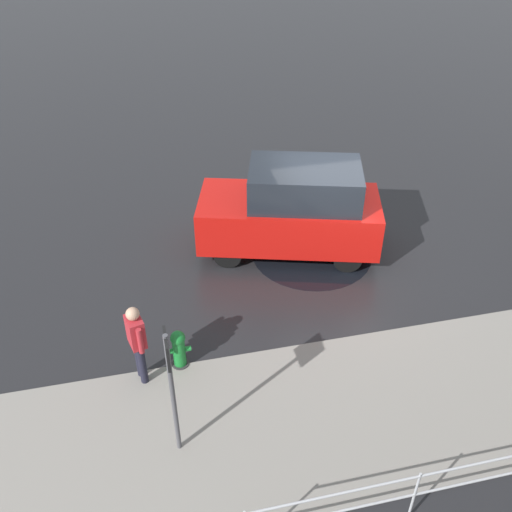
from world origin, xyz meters
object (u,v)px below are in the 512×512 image
moving_hatchback (293,210)px  sign_post (171,379)px  pedestrian (137,339)px  fire_hydrant (179,349)px

moving_hatchback → sign_post: bearing=56.7°
pedestrian → sign_post: bearing=106.4°
moving_hatchback → sign_post: 5.66m
pedestrian → sign_post: sign_post is taller
moving_hatchback → fire_hydrant: size_ratio=5.26×
moving_hatchback → sign_post: size_ratio=1.76×
fire_hydrant → sign_post: size_ratio=0.33×
moving_hatchback → pedestrian: moving_hatchback is taller
moving_hatchback → fire_hydrant: 4.21m
moving_hatchback → fire_hydrant: (2.88, 3.01, -0.63)m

